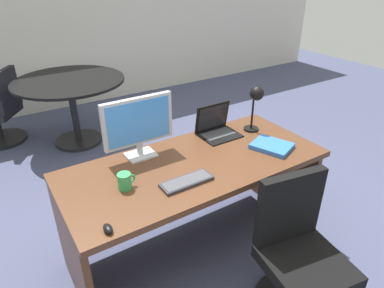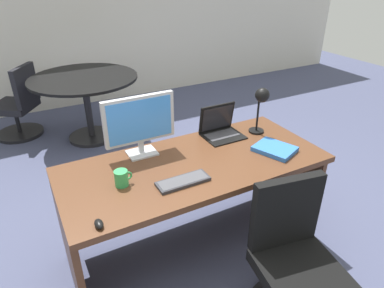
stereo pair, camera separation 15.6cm
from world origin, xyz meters
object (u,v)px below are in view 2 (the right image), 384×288
mouse (99,224)px  meeting_table (86,93)px  desk_lamp (261,101)px  laptop (219,126)px  keyboard (183,181)px  desk (192,183)px  office_chair (294,268)px  book (275,149)px  meeting_chair_near (19,109)px  monitor (140,122)px  coffee_mug (122,178)px

mouse → meeting_table: bearing=79.1°
mouse → desk_lamp: size_ratio=0.21×
laptop → keyboard: (-0.56, -0.47, -0.06)m
desk → office_chair: office_chair is taller
keyboard → book: bearing=3.5°
desk → laptop: size_ratio=6.01×
book → desk: bearing=162.6°
laptop → keyboard: bearing=-140.0°
laptop → book: (0.20, -0.42, -0.06)m
office_chair → mouse: bearing=156.8°
desk → meeting_chair_near: (-0.98, 2.67, -0.20)m
desk_lamp → monitor: bearing=172.5°
office_chair → book: bearing=62.6°
keyboard → meeting_table: bearing=91.6°
monitor → book: bearing=-25.8°
meeting_table → desk_lamp: bearing=-66.4°
desk → keyboard: 0.36m
desk → book: 0.64m
keyboard → meeting_chair_near: size_ratio=0.37×
meeting_chair_near → office_chair: bearing=-70.4°
meeting_table → book: bearing=-70.7°
coffee_mug → book: bearing=-5.5°
office_chair → meeting_table: 3.03m
keyboard → meeting_chair_near: bearing=105.5°
laptop → keyboard: size_ratio=0.90×
desk → monitor: monitor is taller
mouse → desk_lamp: (1.39, 0.48, 0.25)m
monitor → coffee_mug: 0.44m
monitor → desk: bearing=-40.2°
keyboard → desk_lamp: size_ratio=0.89×
laptop → desk_lamp: 0.37m
monitor → meeting_table: bearing=89.3°
desk_lamp → meeting_table: size_ratio=0.30×
desk_lamp → laptop: bearing=154.9°
monitor → keyboard: (0.09, -0.46, -0.24)m
desk → mouse: mouse is taller
monitor → meeting_chair_near: (-0.71, 2.44, -0.65)m
laptop → coffee_mug: laptop is taller
monitor → laptop: (0.65, 0.01, -0.18)m
monitor → office_chair: bearing=-62.9°
monitor → book: (0.85, -0.41, -0.23)m
desk_lamp → office_chair: 1.20m
desk → laptop: bearing=32.5°
desk_lamp → meeting_chair_near: 3.12m
coffee_mug → meeting_table: size_ratio=0.09×
desk → coffee_mug: (-0.52, -0.08, 0.25)m
desk → office_chair: size_ratio=2.04×
desk → meeting_chair_near: meeting_chair_near is taller
monitor → mouse: (-0.46, -0.61, -0.23)m
monitor → coffee_mug: size_ratio=4.49×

